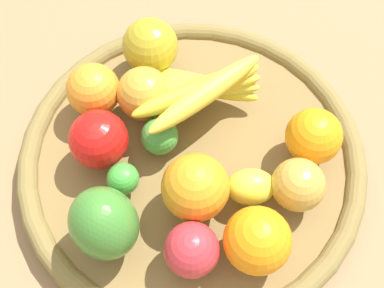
% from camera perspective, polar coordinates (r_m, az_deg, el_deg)
% --- Properties ---
extents(ground_plane, '(2.40, 2.40, 0.00)m').
position_cam_1_polar(ground_plane, '(0.70, 0.00, -2.46)').
color(ground_plane, '#8F704B').
rests_on(ground_plane, ground).
extents(basket, '(0.47, 0.47, 0.04)m').
position_cam_1_polar(basket, '(0.68, 0.00, -1.67)').
color(basket, olive).
rests_on(basket, ground_plane).
extents(apple_1, '(0.11, 0.11, 0.08)m').
position_cam_1_polar(apple_1, '(0.64, -10.62, 0.52)').
color(apple_1, red).
rests_on(apple_1, basket).
extents(lemon_0, '(0.07, 0.07, 0.05)m').
position_cam_1_polar(lemon_0, '(0.62, 6.72, -4.88)').
color(lemon_0, yellow).
rests_on(lemon_0, basket).
extents(banana_bunch, '(0.17, 0.19, 0.08)m').
position_cam_1_polar(banana_bunch, '(0.67, 0.47, 6.42)').
color(banana_bunch, yellow).
rests_on(banana_bunch, basket).
extents(apple_4, '(0.10, 0.10, 0.07)m').
position_cam_1_polar(apple_4, '(0.67, -5.53, 5.76)').
color(apple_4, gold).
rests_on(apple_4, basket).
extents(orange_1, '(0.10, 0.10, 0.07)m').
position_cam_1_polar(orange_1, '(0.68, -11.19, 6.08)').
color(orange_1, orange).
rests_on(orange_1, basket).
extents(lime_0, '(0.06, 0.06, 0.04)m').
position_cam_1_polar(lime_0, '(0.62, -7.89, -3.94)').
color(lime_0, green).
rests_on(lime_0, basket).
extents(bell_pepper, '(0.11, 0.11, 0.10)m').
position_cam_1_polar(bell_pepper, '(0.57, -10.03, -8.92)').
color(bell_pepper, '#3C7D2D').
rests_on(bell_pepper, basket).
extents(apple_0, '(0.09, 0.09, 0.06)m').
position_cam_1_polar(apple_0, '(0.57, -0.04, -12.00)').
color(apple_0, '#C22D37').
rests_on(apple_0, basket).
extents(orange_2, '(0.08, 0.08, 0.07)m').
position_cam_1_polar(orange_2, '(0.65, 13.73, 0.87)').
color(orange_2, orange).
rests_on(orange_2, basket).
extents(orange_0, '(0.10, 0.10, 0.08)m').
position_cam_1_polar(orange_0, '(0.57, 7.48, -10.87)').
color(orange_0, orange).
rests_on(orange_0, basket).
extents(orange_3, '(0.12, 0.12, 0.08)m').
position_cam_1_polar(orange_3, '(0.59, 0.38, -4.98)').
color(orange_3, orange).
rests_on(orange_3, basket).
extents(apple_2, '(0.11, 0.11, 0.08)m').
position_cam_1_polar(apple_2, '(0.71, -4.79, 11.10)').
color(apple_2, '#A89422').
rests_on(apple_2, basket).
extents(apple_3, '(0.07, 0.07, 0.07)m').
position_cam_1_polar(apple_3, '(0.61, 12.03, -4.59)').
color(apple_3, gold).
rests_on(apple_3, basket).
extents(lime_1, '(0.06, 0.06, 0.05)m').
position_cam_1_polar(lime_1, '(0.64, -3.73, 0.90)').
color(lime_1, green).
rests_on(lime_1, basket).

